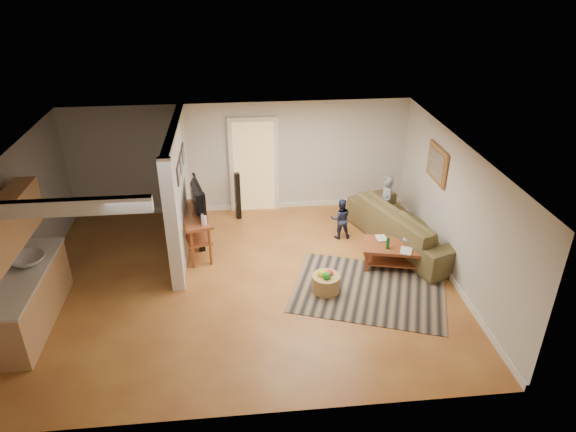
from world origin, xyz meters
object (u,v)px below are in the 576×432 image
at_px(sofa, 405,243).
at_px(coffee_table, 395,249).
at_px(child, 383,229).
at_px(toddler, 340,237).
at_px(speaker_left, 200,227).
at_px(toy_basket, 326,282).
at_px(speaker_right, 238,196).
at_px(tv_console, 195,217).

relative_size(sofa, coffee_table, 2.21).
distance_m(child, toddler, 1.03).
xyz_separation_m(speaker_left, toy_basket, (2.23, -1.62, -0.36)).
distance_m(speaker_right, toddler, 2.42).
xyz_separation_m(coffee_table, toy_basket, (-1.43, -0.69, -0.17)).
distance_m(speaker_left, child, 3.92).
relative_size(coffee_table, speaker_right, 1.17).
bearing_deg(sofa, toddler, 52.52).
height_order(sofa, child, child).
xyz_separation_m(speaker_right, toddler, (2.09, -1.08, -0.55)).
bearing_deg(tv_console, toy_basket, -48.43).
relative_size(sofa, speaker_right, 2.59).
height_order(sofa, toddler, toddler).
bearing_deg(child, speaker_right, -108.19).
bearing_deg(coffee_table, child, 82.67).
relative_size(speaker_right, toy_basket, 2.21).
bearing_deg(sofa, speaker_left, 67.12).
relative_size(sofa, tv_console, 2.00).
bearing_deg(toddler, child, -164.83).
bearing_deg(tv_console, speaker_right, 44.03).
height_order(speaker_left, speaker_right, speaker_right).
height_order(coffee_table, speaker_left, speaker_left).
distance_m(toy_basket, child, 2.66).
relative_size(sofa, toy_basket, 5.73).
distance_m(speaker_right, toy_basket, 3.31).
relative_size(coffee_table, tv_console, 0.90).
distance_m(speaker_right, child, 3.25).
xyz_separation_m(sofa, coffee_table, (-0.48, -0.77, 0.35)).
relative_size(speaker_left, speaker_right, 1.00).
xyz_separation_m(tv_console, speaker_left, (0.09, 0.01, -0.22)).
bearing_deg(coffee_table, toy_basket, -154.23).
height_order(speaker_right, toddler, speaker_right).
height_order(speaker_right, toy_basket, speaker_right).
bearing_deg(tv_console, coffee_table, -27.39).
height_order(speaker_left, toy_basket, speaker_left).
relative_size(speaker_left, toddler, 1.24).
relative_size(tv_console, toddler, 1.62).
bearing_deg(toy_basket, toddler, 71.63).
xyz_separation_m(toy_basket, child, (1.62, 2.11, -0.18)).
height_order(coffee_table, toddler, coffee_table).
distance_m(coffee_table, speaker_right, 3.68).
distance_m(sofa, speaker_right, 3.74).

